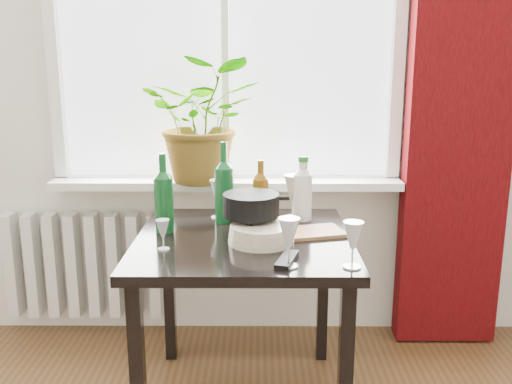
{
  "coord_description": "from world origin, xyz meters",
  "views": [
    {
      "loc": [
        0.16,
        -0.61,
        1.44
      ],
      "look_at": [
        0.15,
        1.55,
        0.92
      ],
      "focal_mm": 40.0,
      "sensor_mm": 36.0,
      "label": 1
    }
  ],
  "objects_px": {
    "bottle_amber": "(261,191)",
    "wineglass_front_left": "(163,235)",
    "potted_plant": "(204,120)",
    "cutting_board": "(311,232)",
    "wine_bottle_right": "(224,182)",
    "wineglass_far_right": "(353,244)",
    "fondue_pot": "(251,215)",
    "tv_remote": "(287,260)",
    "wineglass_back_center": "(293,196)",
    "wineglass_front_right": "(289,242)",
    "wineglass_back_left": "(218,199)",
    "plate_stack": "(261,234)",
    "table": "(244,258)",
    "radiator": "(84,265)",
    "wine_bottle_left": "(164,192)",
    "cleaning_bottle": "(303,188)"
  },
  "relations": [
    {
      "from": "bottle_amber",
      "to": "wineglass_front_left",
      "type": "bearing_deg",
      "value": -134.29
    },
    {
      "from": "potted_plant",
      "to": "cutting_board",
      "type": "xyz_separation_m",
      "value": [
        0.47,
        -0.51,
        -0.4
      ]
    },
    {
      "from": "wine_bottle_right",
      "to": "wineglass_far_right",
      "type": "bearing_deg",
      "value": -49.94
    },
    {
      "from": "bottle_amber",
      "to": "wineglass_far_right",
      "type": "height_order",
      "value": "bottle_amber"
    },
    {
      "from": "fondue_pot",
      "to": "tv_remote",
      "type": "bearing_deg",
      "value": -82.44
    },
    {
      "from": "tv_remote",
      "to": "wineglass_far_right",
      "type": "bearing_deg",
      "value": 2.92
    },
    {
      "from": "fondue_pot",
      "to": "wineglass_back_center",
      "type": "bearing_deg",
      "value": 39.8
    },
    {
      "from": "wineglass_front_right",
      "to": "fondue_pot",
      "type": "relative_size",
      "value": 0.69
    },
    {
      "from": "bottle_amber",
      "to": "cutting_board",
      "type": "distance_m",
      "value": 0.3
    },
    {
      "from": "potted_plant",
      "to": "wineglass_back_left",
      "type": "bearing_deg",
      "value": -73.75
    },
    {
      "from": "bottle_amber",
      "to": "plate_stack",
      "type": "relative_size",
      "value": 1.09
    },
    {
      "from": "potted_plant",
      "to": "wineglass_front_right",
      "type": "height_order",
      "value": "potted_plant"
    },
    {
      "from": "wineglass_far_right",
      "to": "wineglass_back_center",
      "type": "relative_size",
      "value": 0.84
    },
    {
      "from": "potted_plant",
      "to": "bottle_amber",
      "type": "bearing_deg",
      "value": -51.5
    },
    {
      "from": "table",
      "to": "wineglass_back_left",
      "type": "xyz_separation_m",
      "value": [
        -0.12,
        0.27,
        0.18
      ]
    },
    {
      "from": "table",
      "to": "wineglass_front_left",
      "type": "bearing_deg",
      "value": -151.02
    },
    {
      "from": "potted_plant",
      "to": "plate_stack",
      "type": "bearing_deg",
      "value": -66.48
    },
    {
      "from": "wine_bottle_right",
      "to": "wineglass_back_center",
      "type": "bearing_deg",
      "value": 11.59
    },
    {
      "from": "radiator",
      "to": "fondue_pot",
      "type": "bearing_deg",
      "value": -35.21
    },
    {
      "from": "tv_remote",
      "to": "plate_stack",
      "type": "bearing_deg",
      "value": 128.63
    },
    {
      "from": "radiator",
      "to": "potted_plant",
      "type": "height_order",
      "value": "potted_plant"
    },
    {
      "from": "wineglass_front_left",
      "to": "tv_remote",
      "type": "relative_size",
      "value": 0.7
    },
    {
      "from": "wine_bottle_right",
      "to": "radiator",
      "type": "bearing_deg",
      "value": 151.34
    },
    {
      "from": "wineglass_back_left",
      "to": "plate_stack",
      "type": "bearing_deg",
      "value": -61.02
    },
    {
      "from": "wine_bottle_left",
      "to": "cutting_board",
      "type": "distance_m",
      "value": 0.62
    },
    {
      "from": "wine_bottle_right",
      "to": "cleaning_bottle",
      "type": "xyz_separation_m",
      "value": [
        0.34,
        0.03,
        -0.03
      ]
    },
    {
      "from": "fondue_pot",
      "to": "tv_remote",
      "type": "distance_m",
      "value": 0.33
    },
    {
      "from": "wine_bottle_right",
      "to": "wineglass_front_left",
      "type": "bearing_deg",
      "value": -118.52
    },
    {
      "from": "tv_remote",
      "to": "cleaning_bottle",
      "type": "bearing_deg",
      "value": 96.28
    },
    {
      "from": "wineglass_front_right",
      "to": "wineglass_front_left",
      "type": "bearing_deg",
      "value": 159.62
    },
    {
      "from": "plate_stack",
      "to": "table",
      "type": "bearing_deg",
      "value": 133.8
    },
    {
      "from": "bottle_amber",
      "to": "tv_remote",
      "type": "distance_m",
      "value": 0.52
    },
    {
      "from": "wineglass_front_right",
      "to": "wineglass_back_center",
      "type": "xyz_separation_m",
      "value": [
        0.05,
        0.61,
        0.01
      ]
    },
    {
      "from": "wine_bottle_left",
      "to": "plate_stack",
      "type": "height_order",
      "value": "wine_bottle_left"
    },
    {
      "from": "table",
      "to": "cutting_board",
      "type": "xyz_separation_m",
      "value": [
        0.27,
        0.04,
        0.1
      ]
    },
    {
      "from": "table",
      "to": "bottle_amber",
      "type": "distance_m",
      "value": 0.32
    },
    {
      "from": "potted_plant",
      "to": "wineglass_front_right",
      "type": "bearing_deg",
      "value": -67.57
    },
    {
      "from": "potted_plant",
      "to": "wineglass_front_left",
      "type": "bearing_deg",
      "value": -97.52
    },
    {
      "from": "cutting_board",
      "to": "wineglass_back_center",
      "type": "bearing_deg",
      "value": 103.71
    },
    {
      "from": "bottle_amber",
      "to": "tv_remote",
      "type": "xyz_separation_m",
      "value": [
        0.09,
        -0.5,
        -0.13
      ]
    },
    {
      "from": "radiator",
      "to": "bottle_amber",
      "type": "xyz_separation_m",
      "value": [
        0.92,
        -0.42,
        0.5
      ]
    },
    {
      "from": "radiator",
      "to": "fondue_pot",
      "type": "height_order",
      "value": "fondue_pot"
    },
    {
      "from": "wineglass_front_right",
      "to": "cleaning_bottle",
      "type": "bearing_deg",
      "value": 81.2
    },
    {
      "from": "table",
      "to": "wine_bottle_right",
      "type": "relative_size",
      "value": 2.4
    },
    {
      "from": "wineglass_far_right",
      "to": "tv_remote",
      "type": "bearing_deg",
      "value": 166.79
    },
    {
      "from": "table",
      "to": "wine_bottle_right",
      "type": "distance_m",
      "value": 0.35
    },
    {
      "from": "wineglass_front_right",
      "to": "wine_bottle_left",
      "type": "bearing_deg",
      "value": 140.6
    },
    {
      "from": "wine_bottle_right",
      "to": "tv_remote",
      "type": "distance_m",
      "value": 0.58
    },
    {
      "from": "bottle_amber",
      "to": "cleaning_bottle",
      "type": "bearing_deg",
      "value": 11.26
    },
    {
      "from": "potted_plant",
      "to": "bottle_amber",
      "type": "xyz_separation_m",
      "value": [
        0.27,
        -0.34,
        -0.26
      ]
    }
  ]
}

